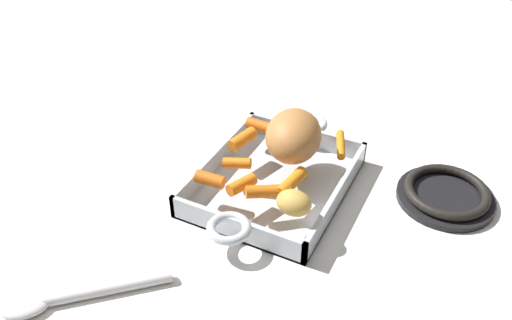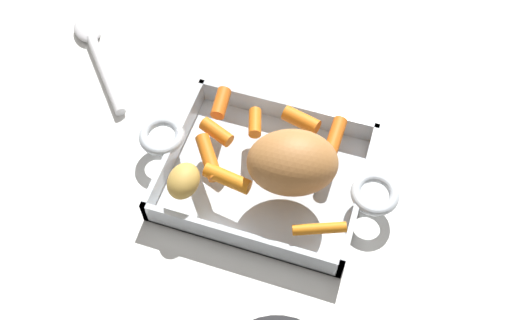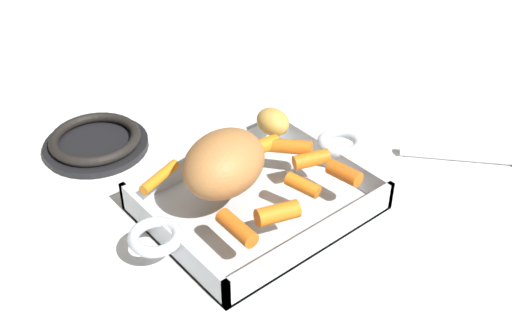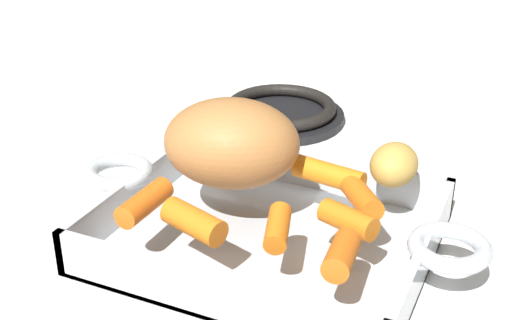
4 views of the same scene
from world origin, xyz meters
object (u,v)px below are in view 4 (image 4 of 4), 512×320
at_px(baby_carrot_southeast, 342,255).
at_px(stove_burner_rear, 281,112).
at_px(roasting_dish, 268,231).
at_px(baby_carrot_center_right, 278,228).
at_px(baby_carrot_southwest, 194,222).
at_px(baby_carrot_long, 359,194).
at_px(pork_roast, 232,143).
at_px(potato_golden_large, 394,165).
at_px(baby_carrot_northwest, 329,174).
at_px(baby_carrot_northeast, 348,220).
at_px(baby_carrot_center_left, 211,138).
at_px(baby_carrot_short, 145,202).

bearing_deg(baby_carrot_southeast, stove_burner_rear, -60.75).
bearing_deg(roasting_dish, baby_carrot_center_right, 120.71).
relative_size(roasting_dish, baby_carrot_center_right, 8.32).
xyz_separation_m(baby_carrot_southwest, baby_carrot_center_right, (-0.06, -0.02, -0.00)).
xyz_separation_m(baby_carrot_southeast, baby_carrot_long, (0.02, -0.10, -0.00)).
bearing_deg(pork_roast, baby_carrot_southwest, 96.96).
relative_size(roasting_dish, baby_carrot_long, 5.53).
bearing_deg(potato_golden_large, baby_carrot_southeast, 89.63).
height_order(baby_carrot_northwest, potato_golden_large, potato_golden_large).
height_order(baby_carrot_northeast, baby_carrot_center_right, same).
height_order(pork_roast, stove_burner_rear, pork_roast).
bearing_deg(baby_carrot_southeast, baby_carrot_northwest, -66.57).
relative_size(roasting_dish, baby_carrot_center_left, 5.47).
bearing_deg(baby_carrot_short, roasting_dish, -142.42).
bearing_deg(baby_carrot_center_right, baby_carrot_southwest, 19.91).
xyz_separation_m(roasting_dish, stove_burner_rear, (0.10, -0.27, -0.00)).
xyz_separation_m(baby_carrot_northeast, baby_carrot_southeast, (-0.01, 0.05, 0.00)).
distance_m(baby_carrot_center_right, baby_carrot_center_left, 0.19).
bearing_deg(potato_golden_large, baby_carrot_center_right, 65.05).
bearing_deg(roasting_dish, baby_carrot_center_left, -39.28).
bearing_deg(baby_carrot_center_right, baby_carrot_long, -118.96).
relative_size(potato_golden_large, stove_burner_rear, 0.34).
height_order(roasting_dish, baby_carrot_northeast, baby_carrot_northeast).
bearing_deg(roasting_dish, stove_burner_rear, -69.60).
distance_m(baby_carrot_northwest, baby_carrot_short, 0.17).
height_order(baby_carrot_center_right, baby_carrot_northwest, same).
bearing_deg(stove_burner_rear, baby_carrot_northeast, 121.76).
height_order(baby_carrot_northwest, baby_carrot_center_left, baby_carrot_northwest).
height_order(baby_carrot_southeast, potato_golden_large, potato_golden_large).
relative_size(baby_carrot_center_right, baby_carrot_northwest, 0.69).
bearing_deg(baby_carrot_center_left, baby_carrot_center_right, 134.15).
bearing_deg(baby_carrot_long, baby_carrot_center_right, 61.04).
xyz_separation_m(roasting_dish, baby_carrot_northeast, (-0.08, 0.02, 0.04)).
distance_m(baby_carrot_center_right, potato_golden_large, 0.14).
bearing_deg(baby_carrot_short, baby_carrot_southwest, 167.81).
bearing_deg(potato_golden_large, baby_carrot_center_left, -2.05).
height_order(baby_carrot_long, baby_carrot_northwest, baby_carrot_long).
bearing_deg(baby_carrot_center_right, potato_golden_large, -114.95).
bearing_deg(baby_carrot_northwest, baby_carrot_center_right, 86.04).
bearing_deg(potato_golden_large, baby_carrot_southwest, 50.91).
bearing_deg(baby_carrot_southwest, baby_carrot_short, -12.19).
bearing_deg(stove_burner_rear, baby_carrot_northwest, 122.13).
bearing_deg(stove_burner_rear, roasting_dish, 110.40).
distance_m(baby_carrot_center_right, baby_carrot_southeast, 0.06).
xyz_separation_m(baby_carrot_southwest, baby_carrot_northwest, (-0.07, -0.13, -0.00)).
xyz_separation_m(baby_carrot_northeast, baby_carrot_southwest, (0.11, 0.06, 0.00)).
distance_m(baby_carrot_long, potato_golden_large, 0.05).
relative_size(baby_carrot_southwest, baby_carrot_southeast, 1.16).
bearing_deg(baby_carrot_long, baby_carrot_short, 29.06).
bearing_deg(stove_burner_rear, baby_carrot_center_left, 90.44).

